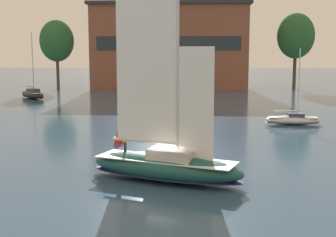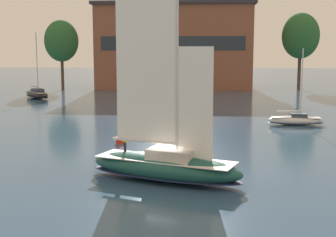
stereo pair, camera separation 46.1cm
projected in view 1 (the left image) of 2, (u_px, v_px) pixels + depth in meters
The scene contains 8 objects.
ground_plane at pixel (165, 180), 32.26m from camera, with size 400.00×400.00×0.00m, color #2D4C6B.
waterfront_building at pixel (170, 46), 109.30m from camera, with size 36.28×16.21×19.47m.
tree_shore_left at pixel (296, 36), 104.85m from camera, with size 8.30×8.30×17.07m.
tree_shore_center at pixel (57, 41), 103.39m from camera, with size 7.51×7.51×15.46m.
sailboat_main at pixel (166, 164), 32.08m from camera, with size 11.61×6.82×15.40m.
sailboat_moored_near_marina at pixel (33, 94), 86.41m from camera, with size 7.56×8.19×11.99m.
sailboat_moored_mid_channel at pixel (293, 120), 56.16m from camera, with size 6.64×1.93×9.12m.
channel_buoy at pixel (119, 137), 44.98m from camera, with size 0.87×0.87×1.61m.
Camera 1 is at (2.09, -31.22, 8.95)m, focal length 50.00 mm.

